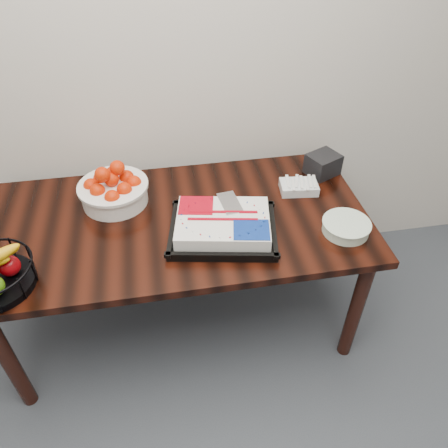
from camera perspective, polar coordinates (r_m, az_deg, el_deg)
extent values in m
plane|color=silver|center=(2.22, -8.45, 21.15)|extent=(5.00, 0.00, 5.00)
cube|color=black|center=(2.09, -5.99, 0.27)|extent=(1.80, 0.90, 0.04)
cylinder|color=black|center=(2.25, -26.37, -15.58)|extent=(0.07, 0.07, 0.71)
cylinder|color=black|center=(2.72, -23.61, -2.71)|extent=(0.07, 0.07, 0.71)
cylinder|color=black|center=(2.29, 16.86, -10.56)|extent=(0.07, 0.07, 0.71)
cylinder|color=black|center=(2.76, 10.99, 1.16)|extent=(0.07, 0.07, 0.71)
cube|color=black|center=(1.98, -0.15, -0.97)|extent=(0.54, 0.45, 0.02)
cube|color=white|center=(1.95, -0.15, 0.05)|extent=(0.46, 0.38, 0.07)
cube|color=#A70314|center=(1.98, -4.10, 2.02)|extent=(0.18, 0.16, 0.00)
cube|color=navy|center=(1.89, 3.98, -0.26)|extent=(0.18, 0.16, 0.00)
cube|color=silver|center=(2.01, 0.22, 2.87)|extent=(0.10, 0.17, 0.00)
cylinder|color=white|center=(2.20, -14.13, 3.89)|extent=(0.32, 0.32, 0.10)
cylinder|color=white|center=(2.18, -14.32, 4.86)|extent=(0.34, 0.34, 0.01)
cylinder|color=white|center=(2.06, 15.62, -0.43)|extent=(0.21, 0.21, 0.05)
cylinder|color=white|center=(2.04, 15.76, 0.14)|extent=(0.22, 0.22, 0.01)
cube|color=silver|center=(2.26, 9.73, 4.77)|extent=(0.20, 0.14, 0.05)
cube|color=black|center=(2.40, 12.78, 7.62)|extent=(0.20, 0.19, 0.11)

